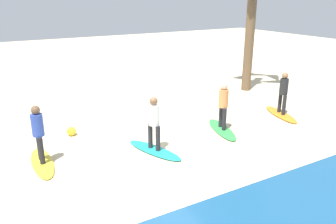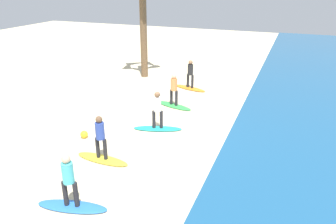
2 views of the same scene
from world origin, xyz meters
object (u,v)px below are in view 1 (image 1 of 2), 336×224
Objects in this scene: surfer_teal at (154,120)px; surfboard_yellow at (42,163)px; surfboard_orange at (281,114)px; surfer_orange at (283,90)px; surfer_yellow at (38,130)px; surfer_green at (223,102)px; surfboard_green at (222,129)px; beach_ball at (71,131)px; surfboard_teal at (154,150)px.

surfboard_yellow is (3.13, -0.86, -0.99)m from surfer_teal.
surfer_orange is at bearing -72.99° from surfboard_orange.
surfer_green is at bearing 174.83° from surfer_yellow.
surfboard_green and surfboard_yellow have the same top height.
surfer_teal is 0.78× the size of surfboard_yellow.
surfboard_green is at bearing 154.96° from beach_ball.
surfboard_orange is 9.08m from surfer_yellow.
surfer_yellow is 5.36× the size of beach_ball.
surfer_teal is at bearing -68.93° from surfboard_orange.
surfboard_teal is at bearing -68.93° from surfboard_orange.
beach_ball is (7.73, -2.09, 0.11)m from surfboard_orange.
surfer_orange is at bearing -178.06° from surfer_green.
surfboard_teal is (2.86, 0.32, 0.00)m from surfboard_green.
surfer_green is 6.01m from surfer_yellow.
surfboard_green is 1.28× the size of surfer_teal.
surfboard_orange and surfboard_yellow have the same top height.
surfboard_green is 1.28× the size of surfer_green.
surfer_orange is at bearing 76.36° from surfboard_teal.
surfer_orange and surfer_yellow have the same top height.
surfboard_teal is 0.99m from surfer_teal.
beach_ball is (1.84, -2.51, -0.88)m from surfer_teal.
surfboard_yellow is 2.10m from beach_ball.
surfboard_yellow is at bearing -75.77° from surfboard_orange.
beach_ball is at bearing 145.35° from surfboard_yellow.
surfer_orange reaches higher than surfboard_orange.
surfboard_orange is at bearing 90.34° from surfboard_yellow.
surfboard_orange is 1.00× the size of surfboard_yellow.
surfboard_teal is 6.86× the size of beach_ball.
surfboard_green is 6.01m from surfboard_yellow.
surfer_yellow reaches higher than surfboard_green.
surfboard_orange is at bearing 180.00° from surfer_orange.
surfer_orange is 0.78× the size of surfboard_teal.
surfer_green is 0.78× the size of surfboard_teal.
surfboard_orange is 1.28× the size of surfer_green.
surfer_teal is (2.86, 0.32, 0.99)m from surfboard_green.
surfer_green is 2.88m from surfer_teal.
beach_ball is (4.70, -2.20, -0.88)m from surfer_green.
surfer_green and surfer_teal have the same top height.
surfer_green is 0.78× the size of surfboard_yellow.
surfer_teal is at bearing 4.06° from surfer_orange.
surfboard_green is 1.28× the size of surfer_yellow.
surfboard_yellow is 6.86× the size of beach_ball.
surfboard_yellow is at bearing -78.17° from surfboard_green.
surfer_orange is 5.99m from surfboard_teal.
surfer_teal is at bearing 9.60° from surfboard_teal.
surfer_orange reaches higher than surfboard_green.
surfboard_green and surfboard_teal have the same top height.
surfboard_orange is 1.00× the size of surfboard_teal.
surfboard_teal is 3.24m from surfboard_yellow.
surfboard_orange is at bearing 164.85° from beach_ball.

